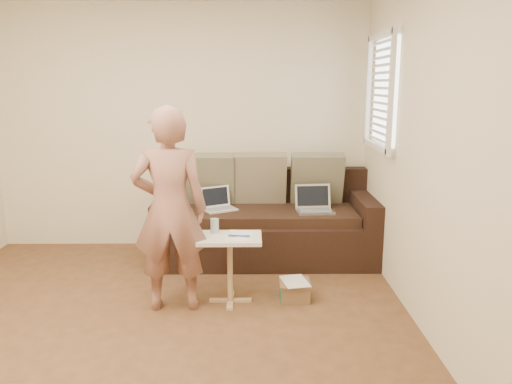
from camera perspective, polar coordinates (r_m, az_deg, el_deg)
floor at (r=3.73m, az=-12.72°, el=-16.56°), size 4.50×4.50×0.00m
wall_back at (r=5.51m, az=-8.51°, el=7.17°), size 4.00×0.00×4.00m
wall_right at (r=3.45m, az=20.62°, el=3.52°), size 0.00×4.50×4.50m
window_blinds at (r=4.84m, az=14.01°, el=11.00°), size 0.12×0.88×1.08m
sofa at (r=5.14m, az=1.07°, el=-2.97°), size 2.20×0.95×0.85m
pillow_left at (r=5.29m, az=-5.49°, el=1.46°), size 0.55×0.29×0.57m
pillow_mid at (r=5.29m, az=0.48°, el=1.52°), size 0.55×0.27×0.57m
pillow_right at (r=5.33m, az=6.94°, el=1.51°), size 0.55×0.28×0.57m
laptop_silver at (r=5.03m, az=6.75°, el=-2.28°), size 0.38×0.29×0.24m
laptop_white at (r=5.09m, az=-4.12°, el=-2.07°), size 0.38×0.35×0.23m
person at (r=3.96m, az=-9.77°, el=-2.00°), size 0.62×0.44×1.63m
side_table at (r=4.17m, az=-2.97°, el=-8.77°), size 0.51×0.36×0.57m
drinking_glass at (r=4.16m, az=-4.73°, el=-3.85°), size 0.07×0.07×0.12m
scissors at (r=4.05m, az=-1.96°, el=-5.02°), size 0.20×0.15×0.02m
paper_on_table at (r=4.08m, az=-1.85°, el=-4.98°), size 0.25×0.33×0.00m
striped_box at (r=4.29m, az=4.42°, el=-11.06°), size 0.26×0.26×0.16m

